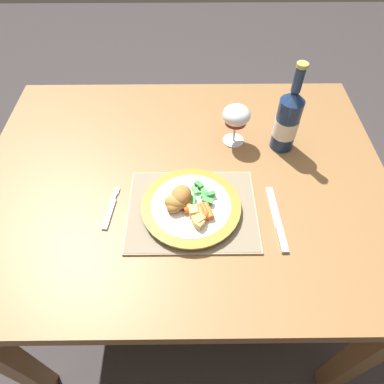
# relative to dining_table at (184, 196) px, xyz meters

# --- Properties ---
(ground_plane) EXTENTS (6.00, 6.00, 0.00)m
(ground_plane) POSITION_rel_dining_table_xyz_m (0.00, 0.00, -0.64)
(ground_plane) COLOR #383333
(dining_table) EXTENTS (1.15, 0.89, 0.74)m
(dining_table) POSITION_rel_dining_table_xyz_m (0.00, 0.00, 0.00)
(dining_table) COLOR olive
(dining_table) RESTS_ON ground
(placemat) EXTENTS (0.33, 0.26, 0.01)m
(placemat) POSITION_rel_dining_table_xyz_m (0.02, -0.13, 0.10)
(placemat) COLOR tan
(placemat) RESTS_ON dining_table
(dinner_plate) EXTENTS (0.25, 0.25, 0.02)m
(dinner_plate) POSITION_rel_dining_table_xyz_m (0.02, -0.13, 0.12)
(dinner_plate) COLOR white
(dinner_plate) RESTS_ON placemat
(breaded_croquettes) EXTENTS (0.08, 0.09, 0.05)m
(breaded_croquettes) POSITION_rel_dining_table_xyz_m (-0.01, -0.12, 0.14)
(breaded_croquettes) COLOR #A87033
(breaded_croquettes) RESTS_ON dinner_plate
(green_beans_pile) EXTENTS (0.07, 0.08, 0.02)m
(green_beans_pile) POSITION_rel_dining_table_xyz_m (0.05, -0.10, 0.13)
(green_beans_pile) COLOR green
(green_beans_pile) RESTS_ON dinner_plate
(glazed_carrots) EXTENTS (0.08, 0.07, 0.02)m
(glazed_carrots) POSITION_rel_dining_table_xyz_m (0.04, -0.16, 0.13)
(glazed_carrots) COLOR orange
(glazed_carrots) RESTS_ON dinner_plate
(fork) EXTENTS (0.03, 0.14, 0.01)m
(fork) POSITION_rel_dining_table_xyz_m (-0.19, -0.13, 0.10)
(fork) COLOR silver
(fork) RESTS_ON dining_table
(table_knife) EXTENTS (0.03, 0.20, 0.01)m
(table_knife) POSITION_rel_dining_table_xyz_m (0.24, -0.17, 0.10)
(table_knife) COLOR silver
(table_knife) RESTS_ON dining_table
(wine_glass) EXTENTS (0.08, 0.08, 0.13)m
(wine_glass) POSITION_rel_dining_table_xyz_m (0.15, 0.14, 0.19)
(wine_glass) COLOR silver
(wine_glass) RESTS_ON dining_table
(bottle) EXTENTS (0.07, 0.07, 0.27)m
(bottle) POSITION_rel_dining_table_xyz_m (0.29, 0.12, 0.20)
(bottle) COLOR navy
(bottle) RESTS_ON dining_table
(roast_potatoes) EXTENTS (0.04, 0.06, 0.02)m
(roast_potatoes) POSITION_rel_dining_table_xyz_m (0.03, -0.18, 0.14)
(roast_potatoes) COLOR #DBB256
(roast_potatoes) RESTS_ON dinner_plate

